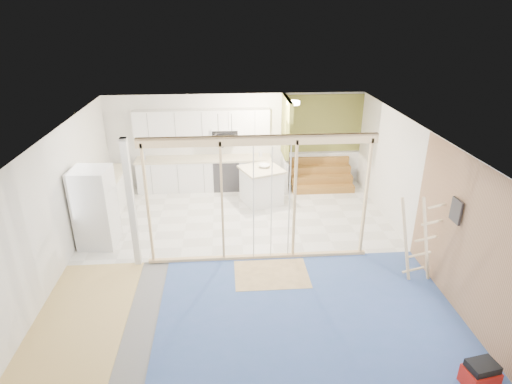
{
  "coord_description": "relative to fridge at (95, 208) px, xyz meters",
  "views": [
    {
      "loc": [
        -0.32,
        -7.42,
        4.72
      ],
      "look_at": [
        0.3,
        0.6,
        1.22
      ],
      "focal_mm": 30.0,
      "sensor_mm": 36.0,
      "label": 1
    }
  ],
  "objects": [
    {
      "name": "toolbox",
      "position": [
        6.04,
        -4.22,
        -0.68
      ],
      "size": [
        0.47,
        0.39,
        0.4
      ],
      "rotation": [
        0.0,
        0.0,
        0.17
      ],
      "color": "#A9170F",
      "rests_on": "room"
    },
    {
      "name": "stud_frame",
      "position": [
        2.77,
        -0.82,
        0.74
      ],
      "size": [
        4.66,
        0.14,
        2.6
      ],
      "color": "beige",
      "rests_on": "room"
    },
    {
      "name": "electrical_panel",
      "position": [
        6.47,
        -2.22,
        0.78
      ],
      "size": [
        0.04,
        0.3,
        0.4
      ],
      "primitive_type": "cube",
      "color": "#333338",
      "rests_on": "room"
    },
    {
      "name": "island",
      "position": [
        3.64,
        1.88,
        -0.4
      ],
      "size": [
        1.25,
        1.25,
        0.95
      ],
      "rotation": [
        0.0,
        0.0,
        0.36
      ],
      "color": "white",
      "rests_on": "room"
    },
    {
      "name": "fridge",
      "position": [
        0.0,
        0.0,
        0.0
      ],
      "size": [
        0.8,
        0.77,
        1.73
      ],
      "rotation": [
        0.0,
        0.0,
        -0.07
      ],
      "color": "silver",
      "rests_on": "room"
    },
    {
      "name": "bowl",
      "position": [
        3.71,
        1.97,
        0.12
      ],
      "size": [
        0.36,
        0.36,
        0.07
      ],
      "primitive_type": "imported",
      "rotation": [
        0.0,
        0.0,
        -0.27
      ],
      "color": "silver",
      "rests_on": "island"
    },
    {
      "name": "floor_overlays",
      "position": [
        3.11,
        -0.76,
        -0.86
      ],
      "size": [
        7.0,
        8.0,
        0.03
      ],
      "color": "white",
      "rests_on": "room"
    },
    {
      "name": "upper_cabinets",
      "position": [
        2.2,
        2.99,
        0.95
      ],
      "size": [
        3.6,
        0.41,
        0.85
      ],
      "color": "white",
      "rests_on": "room"
    },
    {
      "name": "ceiling_light",
      "position": [
        4.44,
        2.18,
        1.67
      ],
      "size": [
        0.32,
        0.32,
        0.08
      ],
      "primitive_type": "cylinder",
      "color": "#FFEABF",
      "rests_on": "room"
    },
    {
      "name": "sheathing_panel",
      "position": [
        6.52,
        -2.82,
        0.43
      ],
      "size": [
        0.02,
        4.0,
        2.6
      ],
      "primitive_type": "cube",
      "color": "tan",
      "rests_on": "room"
    },
    {
      "name": "soap_bottle_a",
      "position": [
        0.54,
        2.86,
        0.2
      ],
      "size": [
        0.11,
        0.11,
        0.28
      ],
      "primitive_type": "imported",
      "rotation": [
        0.0,
        0.0,
        0.01
      ],
      "color": "#A2A5B4",
      "rests_on": "base_cabinets"
    },
    {
      "name": "base_cabinets",
      "position": [
        1.43,
        2.54,
        -0.4
      ],
      "size": [
        4.45,
        2.24,
        0.93
      ],
      "color": "white",
      "rests_on": "room"
    },
    {
      "name": "soap_bottle_b",
      "position": [
        3.69,
        2.87,
        0.16
      ],
      "size": [
        0.12,
        0.12,
        0.19
      ],
      "primitive_type": "imported",
      "rotation": [
        0.0,
        0.0,
        0.4
      ],
      "color": "silver",
      "rests_on": "base_cabinets"
    },
    {
      "name": "ladder",
      "position": [
        6.14,
        -1.79,
        0.01
      ],
      "size": [
        0.92,
        0.05,
        1.71
      ],
      "rotation": [
        0.0,
        0.0,
        0.03
      ],
      "color": "#DABA85",
      "rests_on": "room"
    },
    {
      "name": "green_partition",
      "position": [
        5.08,
        2.83,
        0.08
      ],
      "size": [
        2.25,
        1.51,
        2.6
      ],
      "color": "olive",
      "rests_on": "room"
    },
    {
      "name": "pot_rack",
      "position": [
        2.73,
        1.07,
        1.13
      ],
      "size": [
        0.52,
        0.52,
        0.72
      ],
      "color": "black",
      "rests_on": "room"
    },
    {
      "name": "room",
      "position": [
        3.04,
        -0.82,
        0.43
      ],
      "size": [
        7.01,
        8.01,
        2.61
      ],
      "color": "slate",
      "rests_on": "ground"
    }
  ]
}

